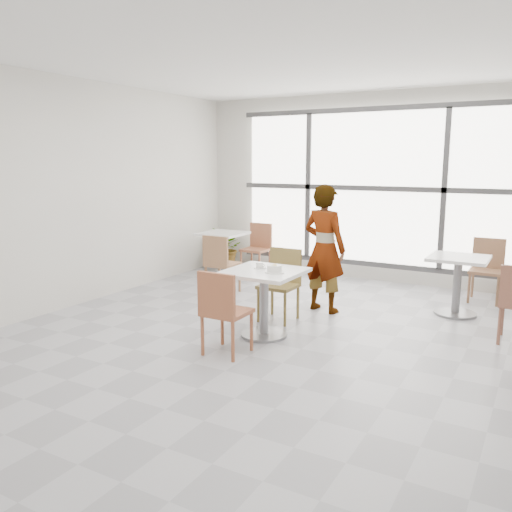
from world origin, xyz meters
The scene contains 17 objects.
floor centered at (0.00, 0.00, 0.00)m, with size 7.00×7.00×0.00m, color #9E9EA5.
ceiling centered at (0.00, 0.00, 3.00)m, with size 7.00×7.00×0.00m, color white.
wall_back centered at (0.00, 3.50, 1.50)m, with size 6.00×6.00×0.00m, color silver.
wall_left centered at (-3.00, 0.00, 1.50)m, with size 7.00×7.00×0.00m, color silver.
window centered at (0.00, 3.44, 1.50)m, with size 4.60×0.07×2.52m.
main_table centered at (-0.17, 0.18, 0.52)m, with size 0.80×0.80×0.75m.
chair_near centered at (-0.24, -0.55, 0.50)m, with size 0.42×0.42×0.87m.
chair_far centered at (-0.29, 0.85, 0.50)m, with size 0.42×0.42×0.87m.
oatmeal_bowl centered at (-0.01, 0.13, 0.79)m, with size 0.21×0.21×0.09m.
coffee_cup centered at (-0.26, 0.24, 0.78)m, with size 0.16×0.13×0.07m.
person centered at (0.03, 1.43, 0.82)m, with size 0.60×0.39×1.64m, color black.
bg_table_left centered at (-2.24, 2.49, 0.49)m, with size 0.70×0.70×0.75m.
bg_table_right centered at (1.56, 2.10, 0.49)m, with size 0.70×0.70×0.75m.
bg_chair_left_near centered at (-1.63, 1.48, 0.50)m, with size 0.42×0.42×0.87m.
bg_chair_left_far centered at (-1.84, 2.98, 0.50)m, with size 0.42×0.42×0.87m.
bg_chair_right_far centered at (1.80, 3.02, 0.50)m, with size 0.42×0.42×0.87m.
plant_left centered at (-2.56, 3.11, 0.38)m, with size 0.68×0.59×0.75m, color #4C7734.
Camera 1 is at (2.51, -4.71, 1.93)m, focal length 36.50 mm.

